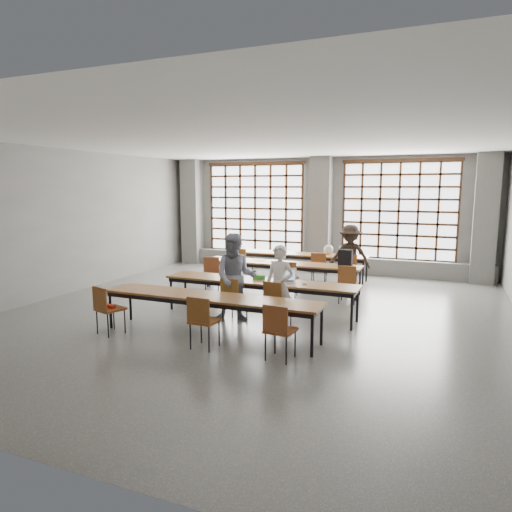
{
  "coord_description": "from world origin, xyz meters",
  "views": [
    {
      "loc": [
        3.47,
        -8.41,
        2.59
      ],
      "look_at": [
        -0.16,
        0.4,
        1.15
      ],
      "focal_mm": 32.0,
      "sensor_mm": 36.0,
      "label": 1
    }
  ],
  "objects_px": {
    "desk_row_a": "(297,255)",
    "student_female": "(236,277)",
    "chair_near_left": "(106,305)",
    "chair_back_mid": "(319,265)",
    "backpack": "(345,258)",
    "chair_front_right": "(276,299)",
    "red_pouch": "(110,306)",
    "desk_row_c": "(260,283)",
    "chair_near_right": "(278,326)",
    "chair_mid_centre": "(289,276)",
    "student_male": "(279,286)",
    "laptop_front": "(287,278)",
    "mouse": "(305,283)",
    "chair_mid_right": "(348,280)",
    "chair_near_mid": "(202,317)",
    "chair_front_left": "(233,295)",
    "desk_row_b": "(281,265)",
    "chair_back_left": "(243,260)",
    "phone": "(266,282)",
    "chair_mid_left": "(213,270)",
    "student_back": "(350,256)",
    "desk_row_d": "(210,299)",
    "green_box": "(259,277)"
  },
  "relations": [
    {
      "from": "desk_row_a",
      "to": "student_female",
      "type": "xyz_separation_m",
      "value": [
        0.15,
        -4.45,
        0.19
      ]
    },
    {
      "from": "chair_near_left",
      "to": "student_female",
      "type": "relative_size",
      "value": 0.51
    },
    {
      "from": "chair_back_mid",
      "to": "backpack",
      "type": "xyz_separation_m",
      "value": [
        0.9,
        -1.02,
        0.39
      ]
    },
    {
      "from": "chair_front_right",
      "to": "red_pouch",
      "type": "distance_m",
      "value": 2.98
    },
    {
      "from": "desk_row_c",
      "to": "chair_near_right",
      "type": "xyz_separation_m",
      "value": [
        1.18,
        -2.18,
        -0.13
      ]
    },
    {
      "from": "chair_mid_centre",
      "to": "chair_front_right",
      "type": "relative_size",
      "value": 1.0
    },
    {
      "from": "chair_front_right",
      "to": "student_male",
      "type": "relative_size",
      "value": 0.57
    },
    {
      "from": "laptop_front",
      "to": "mouse",
      "type": "xyz_separation_m",
      "value": [
        0.41,
        -0.13,
        -0.04
      ]
    },
    {
      "from": "laptop_front",
      "to": "chair_mid_centre",
      "type": "bearing_deg",
      "value": 106.9
    },
    {
      "from": "chair_mid_centre",
      "to": "chair_back_mid",
      "type": "bearing_deg",
      "value": 80.36
    },
    {
      "from": "laptop_front",
      "to": "desk_row_c",
      "type": "bearing_deg",
      "value": -168.58
    },
    {
      "from": "chair_mid_centre",
      "to": "chair_mid_right",
      "type": "distance_m",
      "value": 1.39
    },
    {
      "from": "chair_near_mid",
      "to": "laptop_front",
      "type": "relative_size",
      "value": 2.12
    },
    {
      "from": "chair_front_left",
      "to": "mouse",
      "type": "relative_size",
      "value": 8.98
    },
    {
      "from": "chair_mid_centre",
      "to": "chair_near_right",
      "type": "bearing_deg",
      "value": -73.84
    },
    {
      "from": "chair_front_right",
      "to": "backpack",
      "type": "bearing_deg",
      "value": 76.91
    },
    {
      "from": "desk_row_a",
      "to": "chair_back_mid",
      "type": "relative_size",
      "value": 4.55
    },
    {
      "from": "desk_row_b",
      "to": "chair_back_left",
      "type": "relative_size",
      "value": 4.55
    },
    {
      "from": "student_female",
      "to": "red_pouch",
      "type": "distance_m",
      "value": 2.37
    },
    {
      "from": "desk_row_c",
      "to": "chair_front_right",
      "type": "xyz_separation_m",
      "value": [
        0.58,
        -0.63,
        -0.13
      ]
    },
    {
      "from": "laptop_front",
      "to": "chair_back_left",
      "type": "bearing_deg",
      "value": 126.76
    },
    {
      "from": "chair_back_mid",
      "to": "chair_front_right",
      "type": "bearing_deg",
      "value": -86.86
    },
    {
      "from": "phone",
      "to": "chair_near_mid",
      "type": "bearing_deg",
      "value": -98.1
    },
    {
      "from": "backpack",
      "to": "red_pouch",
      "type": "height_order",
      "value": "backpack"
    },
    {
      "from": "student_female",
      "to": "mouse",
      "type": "distance_m",
      "value": 1.34
    },
    {
      "from": "desk_row_a",
      "to": "chair_mid_centre",
      "type": "height_order",
      "value": "chair_mid_centre"
    },
    {
      "from": "red_pouch",
      "to": "student_female",
      "type": "bearing_deg",
      "value": 43.03
    },
    {
      "from": "chair_back_left",
      "to": "chair_mid_centre",
      "type": "height_order",
      "value": "same"
    },
    {
      "from": "mouse",
      "to": "laptop_front",
      "type": "bearing_deg",
      "value": 162.69
    },
    {
      "from": "chair_mid_left",
      "to": "student_back",
      "type": "xyz_separation_m",
      "value": [
        3.08,
        1.82,
        0.28
      ]
    },
    {
      "from": "phone",
      "to": "desk_row_d",
      "type": "bearing_deg",
      "value": -108.82
    },
    {
      "from": "chair_near_right",
      "to": "student_back",
      "type": "bearing_deg",
      "value": 90.26
    },
    {
      "from": "chair_near_left",
      "to": "red_pouch",
      "type": "xyz_separation_m",
      "value": [
        0.02,
        0.08,
        -0.04
      ]
    },
    {
      "from": "chair_near_mid",
      "to": "red_pouch",
      "type": "relative_size",
      "value": 4.4
    },
    {
      "from": "chair_mid_centre",
      "to": "chair_near_left",
      "type": "height_order",
      "value": "same"
    },
    {
      "from": "green_box",
      "to": "laptop_front",
      "type": "bearing_deg",
      "value": 2.78
    },
    {
      "from": "desk_row_a",
      "to": "student_male",
      "type": "height_order",
      "value": "student_male"
    },
    {
      "from": "chair_mid_centre",
      "to": "backpack",
      "type": "height_order",
      "value": "backpack"
    },
    {
      "from": "chair_front_right",
      "to": "chair_near_left",
      "type": "height_order",
      "value": "same"
    },
    {
      "from": "chair_near_left",
      "to": "chair_near_mid",
      "type": "relative_size",
      "value": 1.0
    },
    {
      "from": "desk_row_c",
      "to": "mouse",
      "type": "height_order",
      "value": "mouse"
    },
    {
      "from": "green_box",
      "to": "red_pouch",
      "type": "relative_size",
      "value": 1.25
    },
    {
      "from": "chair_back_left",
      "to": "student_female",
      "type": "height_order",
      "value": "student_female"
    },
    {
      "from": "chair_near_right",
      "to": "mouse",
      "type": "height_order",
      "value": "chair_near_right"
    },
    {
      "from": "mouse",
      "to": "student_male",
      "type": "bearing_deg",
      "value": -126.1
    },
    {
      "from": "chair_near_right",
      "to": "chair_near_mid",
      "type": "bearing_deg",
      "value": -179.99
    },
    {
      "from": "desk_row_b",
      "to": "chair_back_left",
      "type": "height_order",
      "value": "chair_back_left"
    },
    {
      "from": "chair_back_left",
      "to": "green_box",
      "type": "height_order",
      "value": "chair_back_left"
    },
    {
      "from": "laptop_front",
      "to": "red_pouch",
      "type": "relative_size",
      "value": 2.08
    },
    {
      "from": "chair_front_left",
      "to": "red_pouch",
      "type": "bearing_deg",
      "value": -139.2
    }
  ]
}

